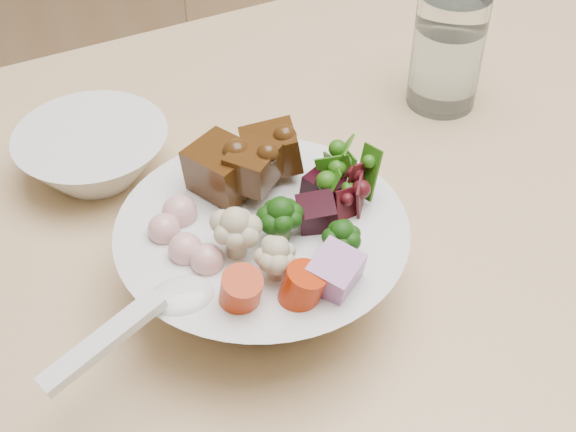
{
  "coord_description": "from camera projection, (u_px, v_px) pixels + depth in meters",
  "views": [
    {
      "loc": [
        -0.59,
        -0.63,
        1.34
      ],
      "look_at": [
        -0.43,
        -0.17,
        0.88
      ],
      "focal_mm": 50.0,
      "sensor_mm": 36.0,
      "label": 1
    }
  ],
  "objects": [
    {
      "name": "soup_spoon",
      "position": [
        162.0,
        308.0,
        0.59
      ],
      "size": [
        0.15,
        0.09,
        0.03
      ],
      "rotation": [
        0.0,
        0.0,
        0.43
      ],
      "color": "silver",
      "rests_on": "food_bowl"
    },
    {
      "name": "side_bowl",
      "position": [
        94.0,
        154.0,
        0.8
      ],
      "size": [
        0.15,
        0.15,
        0.05
      ],
      "primitive_type": null,
      "color": "silver",
      "rests_on": "dining_table"
    },
    {
      "name": "food_bowl",
      "position": [
        264.0,
        251.0,
        0.68
      ],
      "size": [
        0.24,
        0.24,
        0.13
      ],
      "color": "silver",
      "rests_on": "dining_table"
    },
    {
      "name": "dining_table",
      "position": [
        493.0,
        276.0,
        0.83
      ],
      "size": [
        1.86,
        1.21,
        0.81
      ],
      "rotation": [
        0.0,
        0.0,
        0.14
      ],
      "color": "tan",
      "rests_on": "ground"
    },
    {
      "name": "water_glass",
      "position": [
        447.0,
        54.0,
        0.87
      ],
      "size": [
        0.08,
        0.08,
        0.13
      ],
      "color": "white",
      "rests_on": "dining_table"
    },
    {
      "name": "chair_far",
      "position": [
        307.0,
        50.0,
        1.54
      ],
      "size": [
        0.48,
        0.48,
        0.94
      ],
      "rotation": [
        0.0,
        0.0,
        -0.11
      ],
      "color": "tan",
      "rests_on": "ground"
    }
  ]
}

